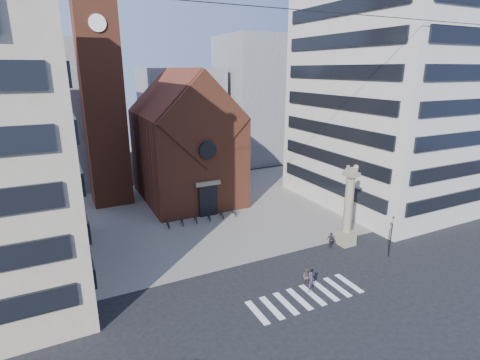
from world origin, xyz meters
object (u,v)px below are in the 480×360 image
pedestrian_1 (307,277)px  scooter_0 (168,224)px  pedestrian_2 (331,240)px  pedestrian_0 (311,282)px  lion_column (348,214)px  traffic_light (391,235)px

pedestrian_1 → scooter_0: 18.62m
pedestrian_2 → scooter_0: bearing=36.5°
pedestrian_0 → pedestrian_1: size_ratio=1.09×
lion_column → pedestrian_0: lion_column is taller
pedestrian_2 → scooter_0: pedestrian_2 is taller
traffic_light → pedestrian_1: traffic_light is taller
scooter_0 → pedestrian_1: bearing=-59.4°
pedestrian_0 → lion_column: bearing=11.7°
pedestrian_2 → scooter_0: 18.52m
traffic_light → pedestrian_2: 5.82m
pedestrian_1 → traffic_light: bearing=47.8°
lion_column → scooter_0: bearing=141.2°
pedestrian_0 → scooter_0: pedestrian_0 is taller
traffic_light → pedestrian_1: 10.53m
pedestrian_1 → pedestrian_2: 7.93m
lion_column → pedestrian_0: (-8.62, -5.48, -2.57)m
lion_column → pedestrian_1: (-8.41, -4.64, -2.65)m
traffic_light → pedestrian_1: (-10.40, -0.64, -1.48)m
traffic_light → pedestrian_0: size_ratio=2.44×
pedestrian_1 → pedestrian_2: bearing=80.1°
pedestrian_0 → pedestrian_2: size_ratio=1.05×
pedestrian_0 → traffic_light: bearing=-12.8°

